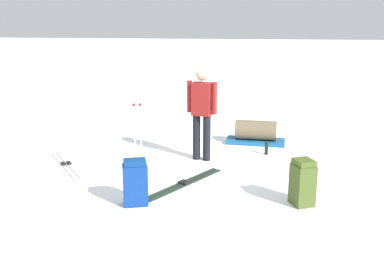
# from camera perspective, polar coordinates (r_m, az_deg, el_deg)

# --- Properties ---
(ground_plane) EXTENTS (80.00, 80.00, 0.00)m
(ground_plane) POSITION_cam_1_polar(r_m,az_deg,el_deg) (8.32, -0.00, -4.68)
(ground_plane) COLOR white
(skier_standing) EXTENTS (0.55, 0.30, 1.70)m
(skier_standing) POSITION_cam_1_polar(r_m,az_deg,el_deg) (8.32, 1.22, 2.13)
(skier_standing) COLOR black
(skier_standing) RESTS_ON ground_plane
(ski_pair_near) EXTENTS (1.10, 1.57, 0.05)m
(ski_pair_near) POSITION_cam_1_polar(r_m,az_deg,el_deg) (7.37, -0.95, -7.11)
(ski_pair_near) COLOR black
(ski_pair_near) RESTS_ON ground_plane
(ski_pair_far) EXTENTS (1.12, 1.49, 0.05)m
(ski_pair_far) POSITION_cam_1_polar(r_m,az_deg,el_deg) (8.56, -15.39, -4.58)
(ski_pair_far) COLOR silver
(ski_pair_far) RESTS_ON ground_plane
(backpack_large_dark) EXTENTS (0.37, 0.39, 0.67)m
(backpack_large_dark) POSITION_cam_1_polar(r_m,az_deg,el_deg) (6.70, 13.61, -6.82)
(backpack_large_dark) COLOR #435321
(backpack_large_dark) RESTS_ON ground_plane
(backpack_bright) EXTENTS (0.40, 0.32, 0.67)m
(backpack_bright) POSITION_cam_1_polar(r_m,az_deg,el_deg) (6.57, -7.08, -6.96)
(backpack_bright) COLOR navy
(backpack_bright) RESTS_ON ground_plane
(ski_poles_planted_near) EXTENTS (0.17, 0.10, 1.21)m
(ski_poles_planted_near) POSITION_cam_1_polar(r_m,az_deg,el_deg) (7.74, -6.79, -0.99)
(ski_poles_planted_near) COLOR #B7BCB8
(ski_poles_planted_near) RESTS_ON ground_plane
(gear_sled) EXTENTS (1.24, 0.56, 0.49)m
(gear_sled) POSITION_cam_1_polar(r_m,az_deg,el_deg) (9.63, 7.94, -0.81)
(gear_sled) COLOR #175184
(gear_sled) RESTS_ON ground_plane
(thermos_bottle) EXTENTS (0.07, 0.07, 0.26)m
(thermos_bottle) POSITION_cam_1_polar(r_m,az_deg,el_deg) (8.94, 9.26, -2.66)
(thermos_bottle) COLOR black
(thermos_bottle) RESTS_ON ground_plane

